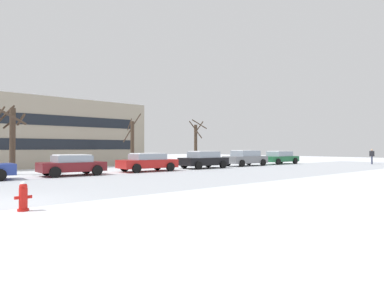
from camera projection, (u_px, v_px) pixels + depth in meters
ground_plane at (3, 205)px, 9.82m from camera, size 120.00×120.00×0.00m
fire_hydrant at (23, 196)px, 8.86m from camera, size 0.44×0.30×0.80m
parked_car_maroon at (72, 165)px, 20.20m from camera, size 3.92×2.26×1.31m
parked_car_red at (148, 162)px, 23.81m from camera, size 4.36×2.21×1.34m
parked_car_black at (204, 159)px, 27.39m from camera, size 4.19×2.28×1.46m
parked_car_gray at (246, 158)px, 31.09m from camera, size 4.58×2.21×1.51m
parked_car_green at (280, 157)px, 34.67m from camera, size 4.57×2.21×1.40m
pedestrian_crossing at (372, 155)px, 34.35m from camera, size 0.57×0.42×1.61m
tree_far_mid at (12, 136)px, 20.85m from camera, size 1.86×2.27×4.59m
tree_far_left at (196, 143)px, 31.89m from camera, size 1.61×1.49×4.45m
tree_far_right at (132, 143)px, 27.54m from camera, size 1.42×1.06×4.68m
building_far_right at (52, 134)px, 31.42m from camera, size 15.65×8.59×6.18m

